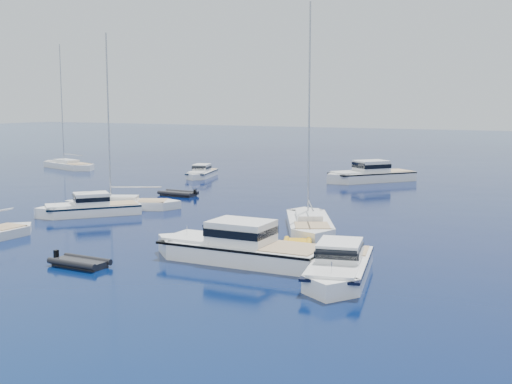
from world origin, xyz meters
TOP-DOWN VIEW (x-y plane):
  - motor_cruiser_right at (10.57, 13.16)m, footprint 5.14×9.97m
  - motor_cruiser_left at (-14.57, 21.85)m, footprint 7.83×8.64m
  - motor_cruiser_centre at (3.91, 14.05)m, footprint 11.75×3.90m
  - motor_cruiser_distant at (-1.85, 54.74)m, footprint 10.14×11.62m
  - motor_cruiser_horizon at (-21.40, 49.18)m, footprint 4.49×8.10m
  - sailboat_mid_r at (3.64, 24.98)m, footprint 8.04×11.60m
  - sailboat_mid_l at (-14.35, 25.82)m, footprint 10.64×7.30m
  - sailboat_far_l at (-43.60, 49.58)m, footprint 12.35×6.47m
  - tender_yellow at (5.72, 18.35)m, footprint 3.60×4.64m
  - tender_grey_near at (-3.28, 8.63)m, footprint 3.61×2.00m
  - tender_grey_far at (-14.70, 34.62)m, footprint 3.99×2.18m

SIDE VIEW (x-z plane):
  - motor_cruiser_right at x=10.57m, z-range -1.25..1.25m
  - motor_cruiser_left at x=-14.57m, z-range -1.18..1.18m
  - motor_cruiser_centre at x=3.91m, z-range -1.53..1.53m
  - motor_cruiser_distant at x=-1.85m, z-range -1.56..1.56m
  - motor_cruiser_horizon at x=-21.40m, z-range -1.02..1.02m
  - sailboat_mid_r at x=3.64m, z-range -8.48..8.48m
  - sailboat_mid_l at x=-14.35m, z-range -7.76..7.76m
  - sailboat_far_l at x=-43.60m, z-range -8.79..8.79m
  - tender_yellow at x=5.72m, z-range -0.47..0.47m
  - tender_grey_near at x=-3.28m, z-range -0.47..0.47m
  - tender_grey_far at x=-14.70m, z-range -0.47..0.47m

